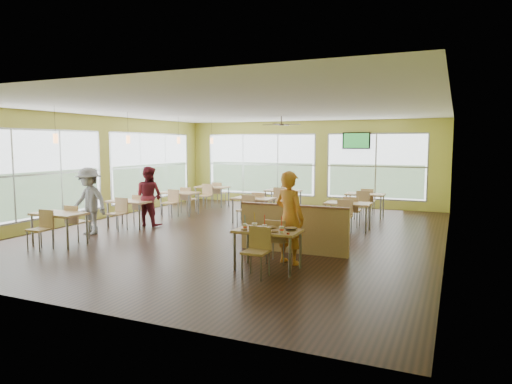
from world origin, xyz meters
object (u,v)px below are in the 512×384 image
(half_wall_divider, at_px, (293,229))
(food_basket, at_px, (291,229))
(main_table, at_px, (268,236))
(man_plaid, at_px, (289,218))

(half_wall_divider, xyz_separation_m, food_basket, (0.41, -1.34, 0.26))
(main_table, height_order, man_plaid, man_plaid)
(main_table, relative_size, half_wall_divider, 0.63)
(man_plaid, relative_size, food_basket, 7.66)
(half_wall_divider, bearing_deg, main_table, -90.00)
(food_basket, bearing_deg, main_table, -165.13)
(main_table, bearing_deg, man_plaid, 69.10)
(main_table, relative_size, food_basket, 6.43)
(main_table, xyz_separation_m, man_plaid, (0.22, 0.58, 0.28))
(half_wall_divider, relative_size, food_basket, 10.15)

